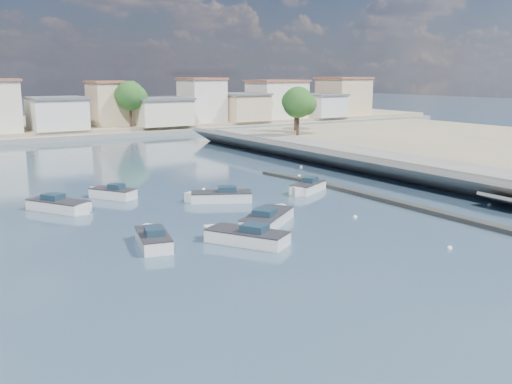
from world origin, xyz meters
TOP-DOWN VIEW (x-y plane):
  - ground at (0.00, 40.00)m, footprint 400.00×400.00m
  - seawall_walkway at (18.50, 13.00)m, footprint 5.00×90.00m
  - breakwater at (6.90, 12.69)m, footprint 2.00×31.02m
  - far_shore_land at (0.00, 92.00)m, footprint 160.00×40.00m
  - far_shore_quay at (0.00, 71.00)m, footprint 160.00×2.50m
  - far_town at (10.71, 76.92)m, footprint 113.01×12.80m
  - shore_trees at (8.34, 68.11)m, footprint 74.56×38.32m
  - motorboat_a at (-9.19, 7.58)m, footprint 4.42×5.52m
  - motorboat_b at (-14.24, 10.16)m, footprint 2.70×4.92m
  - motorboat_c at (-4.80, 18.89)m, footprint 5.43×4.02m
  - motorboat_d at (3.79, 17.92)m, footprint 4.61×3.44m
  - motorboat_f at (-11.95, 25.07)m, footprint 3.52×4.21m
  - motorboat_g at (-16.78, 22.52)m, footprint 4.31×5.36m
  - motorboat_h at (-5.22, 10.60)m, footprint 5.74×5.06m
  - mooring_buoys at (5.14, 15.27)m, footprint 17.03×29.98m

SIDE VIEW (x-z plane):
  - ground at x=0.00m, z-range 0.00..0.00m
  - mooring_buoys at x=5.14m, z-range -0.11..0.21m
  - breakwater at x=6.90m, z-range 0.00..0.35m
  - motorboat_d at x=3.79m, z-range -0.36..1.12m
  - motorboat_b at x=-14.24m, z-range -0.36..1.12m
  - motorboat_f at x=-11.95m, z-range -0.36..1.12m
  - motorboat_h at x=-5.22m, z-range -0.36..1.12m
  - motorboat_a at x=-9.19m, z-range -0.36..1.12m
  - motorboat_c at x=-4.80m, z-range -0.36..1.12m
  - motorboat_g at x=-16.78m, z-range -0.36..1.12m
  - far_shore_quay at x=0.00m, z-range 0.00..0.80m
  - far_shore_land at x=0.00m, z-range 0.00..1.40m
  - seawall_walkway at x=18.50m, z-range 0.00..1.80m
  - far_town at x=10.71m, z-range 0.76..9.11m
  - shore_trees at x=8.34m, z-range 2.26..10.18m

